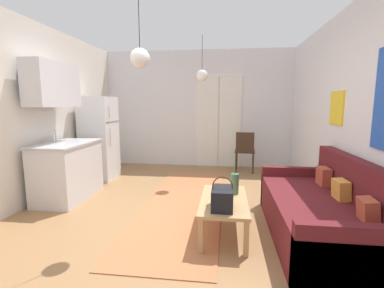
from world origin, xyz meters
name	(u,v)px	position (x,y,z in m)	size (l,w,h in m)	color
ground_plane	(168,231)	(0.00, 0.00, -0.05)	(4.94, 7.32, 0.10)	#996D44
wall_back	(199,110)	(0.02, 3.41, 1.34)	(4.54, 0.13, 2.71)	silver
wall_right	(376,116)	(2.22, 0.00, 1.36)	(0.12, 6.92, 2.71)	silver
area_rug	(183,204)	(0.06, 0.78, 0.01)	(1.13, 3.50, 0.01)	#B26B42
couch	(324,214)	(1.76, -0.05, 0.29)	(0.94, 1.98, 0.90)	#5B191E
coffee_table	(224,203)	(0.67, -0.04, 0.35)	(0.53, 1.05, 0.40)	tan
bamboo_vase	(235,184)	(0.79, 0.16, 0.53)	(0.10, 0.10, 0.47)	#47704C
handbag	(222,198)	(0.65, -0.32, 0.51)	(0.22, 0.34, 0.34)	black
refrigerator	(99,138)	(-1.80, 1.98, 0.81)	(0.60, 0.64, 1.62)	white
kitchen_counter	(64,149)	(-1.81, 0.83, 0.79)	(0.65, 1.13, 2.10)	silver
accent_chair	(245,149)	(1.09, 2.82, 0.51)	(0.45, 0.44, 0.89)	#382619
pendant_lamp_near	(140,58)	(-0.25, -0.13, 1.97)	(0.21, 0.21, 0.84)	black
pendant_lamp_far	(202,76)	(0.22, 2.05, 2.00)	(0.21, 0.21, 0.82)	black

